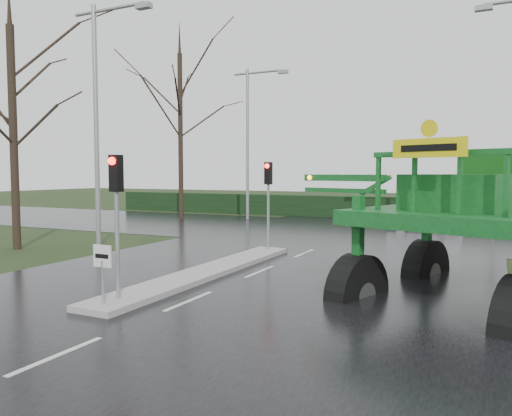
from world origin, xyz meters
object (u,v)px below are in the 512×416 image
at_px(crop_sprayer, 364,196).
at_px(white_sedan, 424,229).
at_px(keep_left_sign, 103,265).
at_px(street_light_left_near, 101,103).
at_px(traffic_signal_far, 495,183).
at_px(street_light_left_far, 252,130).
at_px(traffic_signal_near, 116,195).
at_px(traffic_signal_mid, 268,187).

bearing_deg(crop_sprayer, white_sedan, 110.43).
relative_size(keep_left_sign, street_light_left_near, 0.14).
bearing_deg(traffic_signal_far, street_light_left_far, 0.03).
relative_size(traffic_signal_near, traffic_signal_mid, 1.00).
xyz_separation_m(keep_left_sign, traffic_signal_mid, (0.00, 8.99, 1.53)).
relative_size(traffic_signal_mid, white_sedan, 0.90).
bearing_deg(street_light_left_far, street_light_left_near, -90.00).
bearing_deg(traffic_signal_mid, street_light_left_near, -167.79).
distance_m(traffic_signal_far, white_sedan, 4.48).
relative_size(traffic_signal_near, traffic_signal_far, 1.00).
xyz_separation_m(traffic_signal_mid, street_light_left_near, (-6.89, -1.49, 3.40)).
bearing_deg(keep_left_sign, traffic_signal_far, 70.07).
distance_m(crop_sprayer, white_sedan, 16.31).
height_order(traffic_signal_mid, crop_sprayer, crop_sprayer).
relative_size(traffic_signal_mid, street_light_left_near, 0.35).
bearing_deg(crop_sprayer, street_light_left_far, 142.76).
distance_m(street_light_left_far, crop_sprayer, 21.27).
height_order(traffic_signal_near, street_light_left_near, street_light_left_near).
bearing_deg(street_light_left_far, white_sedan, -6.38).
bearing_deg(traffic_signal_far, keep_left_sign, 70.07).
relative_size(street_light_left_far, crop_sprayer, 1.10).
bearing_deg(white_sedan, traffic_signal_far, -71.06).
height_order(keep_left_sign, street_light_left_far, street_light_left_far).
xyz_separation_m(traffic_signal_mid, crop_sprayer, (4.88, -4.86, -0.07)).
relative_size(traffic_signal_mid, traffic_signal_far, 1.00).
relative_size(keep_left_sign, traffic_signal_mid, 0.38).
xyz_separation_m(traffic_signal_mid, traffic_signal_far, (7.80, 12.52, 0.00)).
bearing_deg(white_sedan, keep_left_sign, 166.44).
bearing_deg(crop_sprayer, street_light_left_near, -177.33).
bearing_deg(keep_left_sign, street_light_left_near, 132.59).
bearing_deg(crop_sprayer, traffic_signal_mid, 153.75).
height_order(traffic_signal_mid, white_sedan, traffic_signal_mid).
xyz_separation_m(traffic_signal_far, street_light_left_far, (-14.69, -0.01, 3.40)).
relative_size(traffic_signal_far, street_light_left_far, 0.35).
xyz_separation_m(street_light_left_near, crop_sprayer, (11.77, -3.37, -3.47)).
bearing_deg(traffic_signal_far, traffic_signal_mid, 58.07).
bearing_deg(white_sedan, traffic_signal_mid, 157.38).
bearing_deg(traffic_signal_mid, traffic_signal_near, -90.00).
xyz_separation_m(keep_left_sign, crop_sprayer, (4.88, 4.13, 1.47)).
bearing_deg(street_light_left_far, keep_left_sign, -72.22).
relative_size(traffic_signal_near, crop_sprayer, 0.39).
distance_m(street_light_left_near, white_sedan, 18.03).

